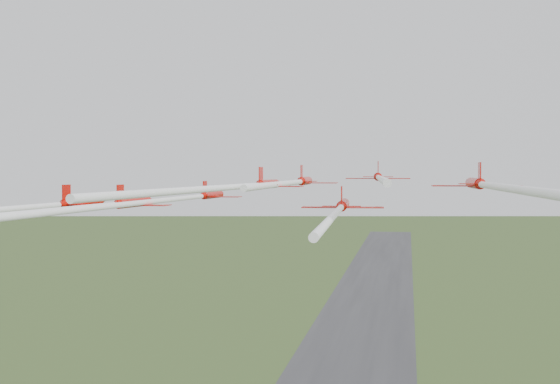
% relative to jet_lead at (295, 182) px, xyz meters
% --- Properties ---
extents(runway, '(38.00, 900.00, 0.04)m').
position_rel_jet_lead_xyz_m(runway, '(-1.59, 195.42, -56.33)').
color(runway, '#323234').
rests_on(runway, ground).
extents(jet_lead, '(9.71, 53.91, 2.91)m').
position_rel_jet_lead_xyz_m(jet_lead, '(0.00, 0.00, 0.00)').
color(jet_lead, '#C10C04').
extents(jet_row2_left, '(8.03, 60.59, 2.40)m').
position_rel_jet_lead_xyz_m(jet_row2_left, '(-11.61, -16.89, -1.73)').
color(jet_row2_left, '#C10C04').
extents(jet_row2_right, '(8.37, 58.23, 2.49)m').
position_rel_jet_lead_xyz_m(jet_row2_right, '(11.58, -14.11, 0.72)').
color(jet_row2_right, '#C10C04').
extents(jet_row3_left, '(9.42, 62.45, 2.79)m').
position_rel_jet_lead_xyz_m(jet_row3_left, '(-24.68, -29.11, -2.33)').
color(jet_row3_left, '#C10C04').
extents(jet_row3_mid, '(8.21, 52.64, 2.44)m').
position_rel_jet_lead_xyz_m(jet_row3_mid, '(-1.66, -27.32, -0.04)').
color(jet_row3_mid, '#C10C04').
extents(jet_row3_right, '(9.82, 56.42, 2.93)m').
position_rel_jet_lead_xyz_m(jet_row3_right, '(22.63, -23.89, 0.06)').
color(jet_row3_right, '#C10C04').
extents(jet_row4_left, '(8.19, 48.61, 2.43)m').
position_rel_jet_lead_xyz_m(jet_row4_left, '(-14.10, -35.16, -1.84)').
color(jet_row4_left, '#C10C04').
extents(jet_row4_right, '(8.06, 43.42, 2.40)m').
position_rel_jet_lead_xyz_m(jet_row4_right, '(8.85, -34.24, -1.87)').
color(jet_row4_right, '#C10C04').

